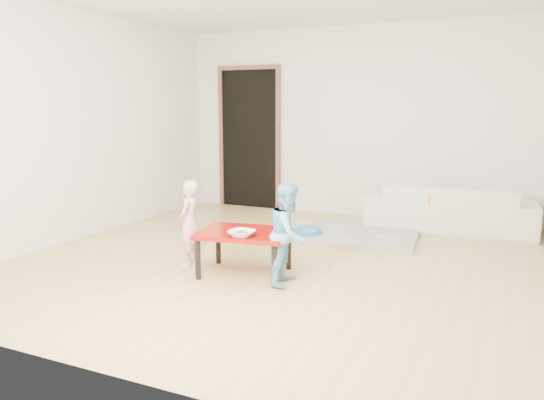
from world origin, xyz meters
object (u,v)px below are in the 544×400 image
Objects in this scene: red_table at (245,253)px; sofa at (450,208)px; child_pink at (189,223)px; basin at (306,233)px; child_blue at (289,234)px; bowl at (242,234)px.

sofa is at bearing 59.65° from red_table.
child_pink is 2.25× the size of basin.
child_pink is at bearing -114.24° from basin.
red_table is 2.19× the size of basin.
red_table is 0.92× the size of child_blue.
red_table is 3.56× the size of bowl.
red_table is 0.53m from child_blue.
red_table is 0.98× the size of child_pink.
bowl reaches higher than basin.
child_blue reaches higher than bowl.
child_pink is (-0.69, 0.22, -0.02)m from bowl.
bowl is 0.27× the size of child_pink.
child_blue is at bearing 18.28° from bowl.
sofa is 2.45× the size of red_table.
red_table is 0.31m from bowl.
child_pink is (-0.62, 0.03, 0.21)m from red_table.
sofa is at bearing -25.44° from child_blue.
basin is at bearing 11.59° from child_blue.
sofa is 2.39× the size of child_pink.
bowl is at bearing -88.63° from basin.
child_pink is 1.63m from basin.
red_table is at bearing 110.81° from bowl.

